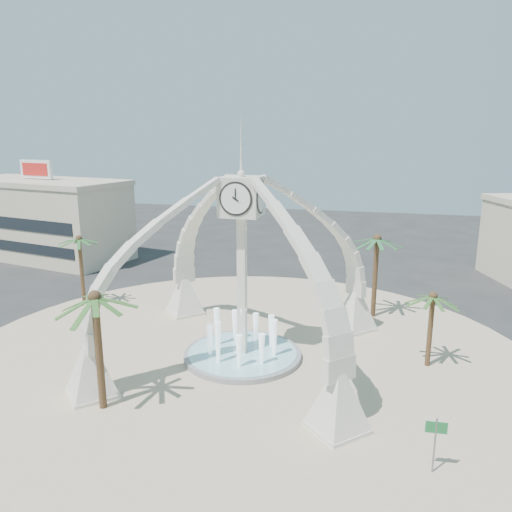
% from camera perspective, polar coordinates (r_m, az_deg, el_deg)
% --- Properties ---
extents(ground, '(140.00, 140.00, 0.00)m').
position_cam_1_polar(ground, '(34.80, -1.55, -11.55)').
color(ground, '#282828').
rests_on(ground, ground).
extents(plaza, '(40.00, 40.00, 0.06)m').
position_cam_1_polar(plaza, '(34.79, -1.55, -11.51)').
color(plaza, '#BDAB8C').
rests_on(plaza, ground).
extents(clock_tower, '(17.94, 17.94, 16.30)m').
position_cam_1_polar(clock_tower, '(32.57, -1.62, -1.17)').
color(clock_tower, silver).
rests_on(clock_tower, ground).
extents(fountain, '(8.00, 8.00, 3.62)m').
position_cam_1_polar(fountain, '(34.68, -1.55, -11.12)').
color(fountain, gray).
rests_on(fountain, ground).
extents(building_nw, '(23.75, 13.73, 11.90)m').
position_cam_1_polar(building_nw, '(66.98, -23.33, 3.98)').
color(building_nw, '#BCAE93').
rests_on(building_nw, ground).
extents(palm_east, '(3.84, 3.84, 5.50)m').
position_cam_1_polar(palm_east, '(33.79, 19.57, -4.44)').
color(palm_east, brown).
rests_on(palm_east, ground).
extents(palm_west, '(4.30, 4.30, 6.82)m').
position_cam_1_polar(palm_west, '(45.53, -19.58, 1.75)').
color(palm_west, brown).
rests_on(palm_west, ground).
extents(palm_north, '(4.56, 4.56, 7.50)m').
position_cam_1_polar(palm_north, '(41.43, 13.68, 1.82)').
color(palm_north, brown).
rests_on(palm_north, ground).
extents(palm_south, '(5.70, 5.70, 7.34)m').
position_cam_1_polar(palm_south, '(27.74, -17.95, -4.67)').
color(palm_south, brown).
rests_on(palm_south, ground).
extents(street_sign, '(1.01, 0.10, 2.76)m').
position_cam_1_polar(street_sign, '(24.70, 19.84, -18.61)').
color(street_sign, slate).
rests_on(street_sign, ground).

